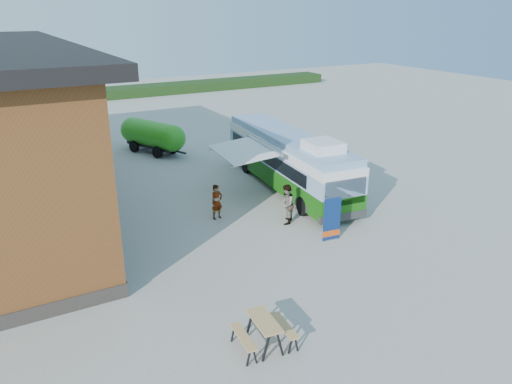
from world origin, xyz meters
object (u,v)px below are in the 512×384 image
bus (288,159)px  person_a (217,202)px  picnic_table (264,327)px  banner (332,223)px  person_b (286,204)px  slurry_tanker (152,135)px

bus → person_a: (-4.93, -1.84, -0.80)m
picnic_table → person_a: bearing=78.4°
bus → banner: 6.40m
bus → banner: size_ratio=6.04×
banner → bus: bearing=79.3°
banner → picnic_table: 7.37m
person_b → slurry_tanker: size_ratio=0.34×
picnic_table → bus: bearing=59.7°
person_a → slurry_tanker: size_ratio=0.30×
banner → person_a: (-3.13, 4.25, 0.05)m
banner → person_b: size_ratio=1.03×
person_a → bus: bearing=8.8°
slurry_tanker → person_a: bearing=-117.9°
banner → picnic_table: (-5.79, -4.56, -0.10)m
picnic_table → slurry_tanker: (3.56, 20.53, 0.55)m
bus → slurry_tanker: bearing=117.9°
slurry_tanker → person_b: bearing=-107.2°
person_b → slurry_tanker: bearing=-132.1°
banner → slurry_tanker: 16.13m
bus → person_a: bearing=-153.8°
person_b → picnic_table: bearing=5.1°
slurry_tanker → bus: bearing=-91.3°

